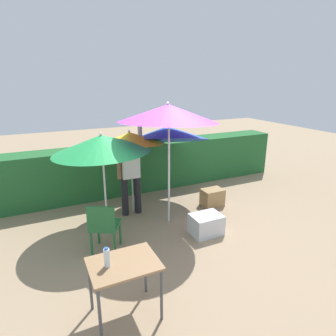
# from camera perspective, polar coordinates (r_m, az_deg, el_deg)

# --- Properties ---
(ground_plane) EXTENTS (24.00, 24.00, 0.00)m
(ground_plane) POSITION_cam_1_polar(r_m,az_deg,el_deg) (5.77, 1.30, -11.29)
(ground_plane) COLOR #9E8466
(hedge_row) EXTENTS (8.00, 0.70, 1.20)m
(hedge_row) POSITION_cam_1_polar(r_m,az_deg,el_deg) (7.39, -6.22, 0.22)
(hedge_row) COLOR #23602D
(hedge_row) RESTS_ON ground_plane
(umbrella_rainbow) EXTENTS (1.86, 1.83, 2.06)m
(umbrella_rainbow) POSITION_cam_1_polar(r_m,az_deg,el_deg) (6.34, -0.09, 6.85)
(umbrella_rainbow) COLOR silver
(umbrella_rainbow) RESTS_ON ground_plane
(umbrella_orange) EXTENTS (1.86, 1.86, 2.41)m
(umbrella_orange) POSITION_cam_1_polar(r_m,az_deg,el_deg) (5.28, 0.06, 10.75)
(umbrella_orange) COLOR silver
(umbrella_orange) RESTS_ON ground_plane
(umbrella_yellow) EXTENTS (1.78, 1.78, 1.86)m
(umbrella_yellow) POSITION_cam_1_polar(r_m,az_deg,el_deg) (5.28, -13.00, 4.71)
(umbrella_yellow) COLOR silver
(umbrella_yellow) RESTS_ON ground_plane
(umbrella_navy) EXTENTS (1.41, 1.42, 1.83)m
(umbrella_navy) POSITION_cam_1_polar(r_m,az_deg,el_deg) (5.82, -7.56, 5.81)
(umbrella_navy) COLOR silver
(umbrella_navy) RESTS_ON ground_plane
(person_vendor) EXTENTS (0.55, 0.23, 1.88)m
(person_vendor) POSITION_cam_1_polar(r_m,az_deg,el_deg) (5.93, -7.45, -0.78)
(person_vendor) COLOR black
(person_vendor) RESTS_ON ground_plane
(chair_plastic) EXTENTS (0.60, 0.60, 0.89)m
(chair_plastic) POSITION_cam_1_polar(r_m,az_deg,el_deg) (4.84, -12.56, -10.92)
(chair_plastic) COLOR #236633
(chair_plastic) RESTS_ON ground_plane
(cooler_box) EXTENTS (0.56, 0.43, 0.37)m
(cooler_box) POSITION_cam_1_polar(r_m,az_deg,el_deg) (5.46, 7.57, -11.00)
(cooler_box) COLOR silver
(cooler_box) RESTS_ON ground_plane
(crate_cardboard) EXTENTS (0.48, 0.34, 0.39)m
(crate_cardboard) POSITION_cam_1_polar(r_m,az_deg,el_deg) (6.61, 8.77, -5.77)
(crate_cardboard) COLOR #9E7A4C
(crate_cardboard) RESTS_ON ground_plane
(folding_table) EXTENTS (0.80, 0.60, 0.73)m
(folding_table) POSITION_cam_1_polar(r_m,az_deg,el_deg) (3.59, -8.71, -19.20)
(folding_table) COLOR #4C4C51
(folding_table) RESTS_ON ground_plane
(bottle_water) EXTENTS (0.07, 0.07, 0.24)m
(bottle_water) POSITION_cam_1_polar(r_m,az_deg,el_deg) (3.45, -12.01, -16.94)
(bottle_water) COLOR silver
(bottle_water) RESTS_ON folding_table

